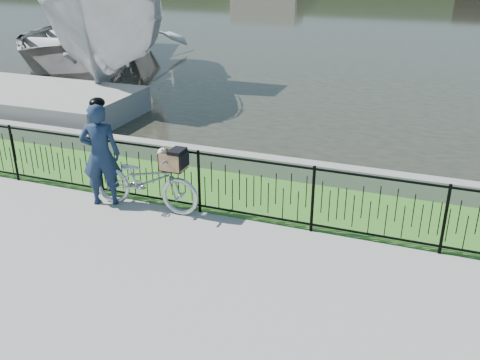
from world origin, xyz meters
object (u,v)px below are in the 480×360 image
at_px(cyclist, 100,153).
at_px(boat_near, 113,25).
at_px(boat_far, 85,36).
at_px(bicycle_rig, 146,180).

height_order(cyclist, boat_near, boat_near).
bearing_deg(cyclist, boat_far, 126.66).
relative_size(bicycle_rig, cyclist, 1.04).
distance_m(boat_near, boat_far, 4.44).
xyz_separation_m(boat_near, boat_far, (-3.29, 2.83, -0.94)).
xyz_separation_m(cyclist, boat_near, (-5.15, 8.53, 0.96)).
xyz_separation_m(cyclist, boat_far, (-8.45, 11.35, 0.03)).
bearing_deg(cyclist, boat_near, 121.15).
xyz_separation_m(bicycle_rig, boat_far, (-9.28, 11.27, 0.44)).
bearing_deg(boat_near, bicycle_rig, -54.69).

